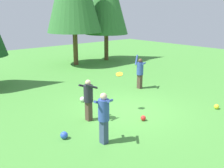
{
  "coord_description": "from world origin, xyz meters",
  "views": [
    {
      "loc": [
        -7.0,
        -7.05,
        3.93
      ],
      "look_at": [
        -0.31,
        0.64,
        1.05
      ],
      "focal_mm": 41.68,
      "sensor_mm": 36.0,
      "label": 1
    }
  ],
  "objects_px": {
    "person_catcher": "(104,114)",
    "frisbee": "(119,74)",
    "person_bystander": "(88,97)",
    "ball_blue": "(64,135)",
    "person_thrower": "(140,71)",
    "ball_yellow": "(217,107)",
    "ball_white": "(82,99)",
    "ball_red": "(143,118)"
  },
  "relations": [
    {
      "from": "person_thrower",
      "to": "ball_yellow",
      "type": "distance_m",
      "value": 4.24
    },
    {
      "from": "person_thrower",
      "to": "ball_red",
      "type": "relative_size",
      "value": 8.84
    },
    {
      "from": "person_bystander",
      "to": "ball_blue",
      "type": "bearing_deg",
      "value": -153.96
    },
    {
      "from": "ball_white",
      "to": "person_bystander",
      "type": "bearing_deg",
      "value": -118.26
    },
    {
      "from": "person_thrower",
      "to": "person_catcher",
      "type": "bearing_deg",
      "value": 3.9
    },
    {
      "from": "person_thrower",
      "to": "ball_yellow",
      "type": "xyz_separation_m",
      "value": [
        0.22,
        -4.15,
        -0.84
      ]
    },
    {
      "from": "ball_yellow",
      "to": "ball_blue",
      "type": "bearing_deg",
      "value": 162.88
    },
    {
      "from": "person_catcher",
      "to": "person_bystander",
      "type": "distance_m",
      "value": 1.84
    },
    {
      "from": "person_catcher",
      "to": "ball_red",
      "type": "xyz_separation_m",
      "value": [
        2.17,
        0.35,
        -0.86
      ]
    },
    {
      "from": "frisbee",
      "to": "ball_white",
      "type": "distance_m",
      "value": 2.39
    },
    {
      "from": "frisbee",
      "to": "ball_white",
      "type": "xyz_separation_m",
      "value": [
        -0.5,
        1.87,
        -1.41
      ]
    },
    {
      "from": "person_thrower",
      "to": "person_catcher",
      "type": "relative_size",
      "value": 1.08
    },
    {
      "from": "person_catcher",
      "to": "ball_white",
      "type": "distance_m",
      "value": 3.99
    },
    {
      "from": "person_thrower",
      "to": "ball_red",
      "type": "height_order",
      "value": "person_thrower"
    },
    {
      "from": "person_thrower",
      "to": "person_catcher",
      "type": "height_order",
      "value": "person_thrower"
    },
    {
      "from": "person_bystander",
      "to": "ball_yellow",
      "type": "bearing_deg",
      "value": -27.16
    },
    {
      "from": "person_bystander",
      "to": "ball_red",
      "type": "height_order",
      "value": "person_bystander"
    },
    {
      "from": "person_catcher",
      "to": "frisbee",
      "type": "relative_size",
      "value": 4.5
    },
    {
      "from": "person_thrower",
      "to": "ball_blue",
      "type": "xyz_separation_m",
      "value": [
        -5.91,
        -2.26,
        -0.82
      ]
    },
    {
      "from": "person_thrower",
      "to": "ball_red",
      "type": "distance_m",
      "value": 4.26
    },
    {
      "from": "person_thrower",
      "to": "person_bystander",
      "type": "bearing_deg",
      "value": -9.16
    },
    {
      "from": "ball_white",
      "to": "person_catcher",
      "type": "bearing_deg",
      "value": -115.15
    },
    {
      "from": "ball_red",
      "to": "ball_white",
      "type": "relative_size",
      "value": 0.83
    },
    {
      "from": "person_catcher",
      "to": "ball_white",
      "type": "height_order",
      "value": "person_catcher"
    },
    {
      "from": "ball_red",
      "to": "ball_white",
      "type": "bearing_deg",
      "value": 99.21
    },
    {
      "from": "person_bystander",
      "to": "ball_white",
      "type": "relative_size",
      "value": 6.55
    },
    {
      "from": "frisbee",
      "to": "ball_red",
      "type": "distance_m",
      "value": 1.95
    },
    {
      "from": "frisbee",
      "to": "ball_white",
      "type": "bearing_deg",
      "value": 105.13
    },
    {
      "from": "person_thrower",
      "to": "frisbee",
      "type": "distance_m",
      "value": 3.44
    },
    {
      "from": "person_thrower",
      "to": "ball_white",
      "type": "relative_size",
      "value": 7.35
    },
    {
      "from": "person_bystander",
      "to": "ball_blue",
      "type": "relative_size",
      "value": 6.45
    },
    {
      "from": "person_catcher",
      "to": "ball_blue",
      "type": "relative_size",
      "value": 6.7
    },
    {
      "from": "ball_white",
      "to": "ball_red",
      "type": "bearing_deg",
      "value": -80.79
    },
    {
      "from": "person_catcher",
      "to": "ball_blue",
      "type": "distance_m",
      "value": 1.55
    },
    {
      "from": "ball_white",
      "to": "ball_blue",
      "type": "distance_m",
      "value": 3.49
    },
    {
      "from": "frisbee",
      "to": "ball_yellow",
      "type": "bearing_deg",
      "value": -38.31
    },
    {
      "from": "person_catcher",
      "to": "ball_blue",
      "type": "xyz_separation_m",
      "value": [
        -0.78,
        1.04,
        -0.84
      ]
    },
    {
      "from": "person_bystander",
      "to": "ball_red",
      "type": "distance_m",
      "value": 2.18
    },
    {
      "from": "ball_yellow",
      "to": "ball_red",
      "type": "relative_size",
      "value": 1.06
    },
    {
      "from": "ball_red",
      "to": "ball_blue",
      "type": "height_order",
      "value": "ball_blue"
    },
    {
      "from": "frisbee",
      "to": "ball_blue",
      "type": "height_order",
      "value": "frisbee"
    },
    {
      "from": "ball_red",
      "to": "ball_white",
      "type": "xyz_separation_m",
      "value": [
        -0.52,
        3.18,
        0.02
      ]
    }
  ]
}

